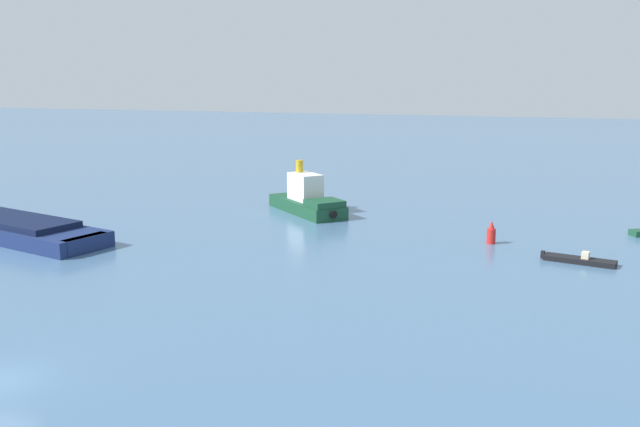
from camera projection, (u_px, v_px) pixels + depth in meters
ground_plane at (0, 381)px, 32.16m from camera, size 400.00×400.00×0.00m
tugboat at (308, 200)px, 69.96m from camera, size 9.73×9.65×5.00m
small_motorboat at (579, 260)px, 51.86m from camera, size 5.30×2.41×0.88m
channel_buoy_red at (491, 234)px, 57.55m from camera, size 0.70×0.70×1.90m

